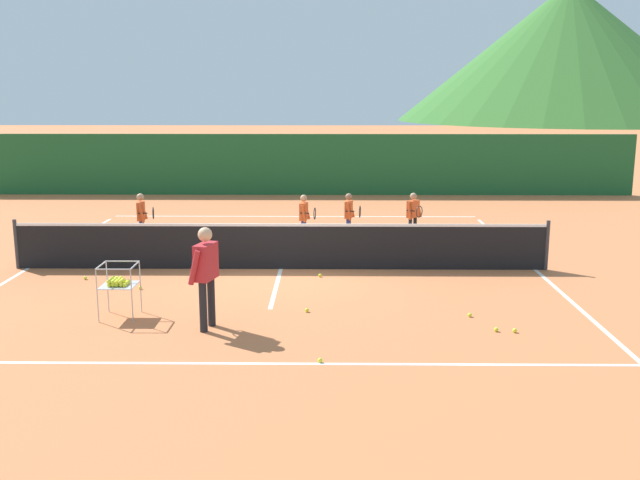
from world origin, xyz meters
TOP-DOWN VIEW (x-y plane):
  - ground_plane at (0.00, 0.00)m, footprint 120.00×120.00m
  - line_baseline_near at (0.00, -5.39)m, footprint 10.70×0.08m
  - line_baseline_far at (0.00, 6.41)m, footprint 10.70×0.08m
  - line_sideline_west at (-5.35, 0.00)m, footprint 0.08×11.80m
  - line_sideline_east at (5.35, 0.00)m, footprint 0.08×11.80m
  - line_service_center at (0.00, 0.00)m, footprint 0.08×5.72m
  - tennis_net at (0.00, 0.00)m, footprint 11.21×0.08m
  - instructor at (-0.91, -3.88)m, footprint 0.44×0.81m
  - student_0 at (-3.48, 2.29)m, footprint 0.49×0.58m
  - student_1 at (0.42, 2.51)m, footprint 0.41×0.63m
  - student_2 at (1.52, 2.84)m, footprint 0.41×0.63m
  - student_3 at (3.10, 2.93)m, footprint 0.42×0.67m
  - ball_cart at (-2.47, -3.32)m, footprint 0.58×0.58m
  - tennis_ball_0 at (-2.56, -1.61)m, footprint 0.07×0.07m
  - tennis_ball_1 at (0.89, -5.33)m, footprint 0.07×0.07m
  - tennis_ball_2 at (-3.84, -0.91)m, footprint 0.07×0.07m
  - tennis_ball_3 at (0.64, -3.00)m, footprint 0.07×0.07m
  - tennis_ball_4 at (3.64, -3.98)m, footprint 0.07×0.07m
  - tennis_ball_5 at (3.91, -4.03)m, footprint 0.07×0.07m
  - tennis_ball_6 at (0.83, -0.65)m, footprint 0.07×0.07m
  - tennis_ball_7 at (3.36, -3.24)m, footprint 0.07×0.07m
  - windscreen_fence at (0.00, 10.90)m, footprint 23.54×0.08m
  - hill_0 at (28.20, 71.37)m, footprint 38.10×38.10m

SIDE VIEW (x-z plane):
  - ground_plane at x=0.00m, z-range 0.00..0.00m
  - line_baseline_near at x=0.00m, z-range 0.00..0.01m
  - line_baseline_far at x=0.00m, z-range 0.00..0.01m
  - line_sideline_west at x=-5.35m, z-range 0.00..0.01m
  - line_sideline_east at x=5.35m, z-range 0.00..0.01m
  - line_service_center at x=0.00m, z-range 0.00..0.01m
  - tennis_ball_0 at x=-2.56m, z-range 0.00..0.07m
  - tennis_ball_1 at x=0.89m, z-range 0.00..0.07m
  - tennis_ball_2 at x=-3.84m, z-range 0.00..0.07m
  - tennis_ball_3 at x=0.64m, z-range 0.00..0.07m
  - tennis_ball_4 at x=3.64m, z-range 0.00..0.07m
  - tennis_ball_5 at x=3.91m, z-range 0.00..0.07m
  - tennis_ball_6 at x=0.83m, z-range 0.00..0.07m
  - tennis_ball_7 at x=3.36m, z-range 0.00..0.07m
  - tennis_net at x=0.00m, z-range -0.03..1.02m
  - ball_cart at x=-2.47m, z-range 0.15..1.05m
  - student_2 at x=1.52m, z-range 0.12..1.33m
  - student_3 at x=3.10m, z-range 0.12..1.33m
  - student_1 at x=0.42m, z-range 0.12..1.34m
  - student_0 at x=-3.48m, z-range 0.13..1.40m
  - instructor at x=-0.91m, z-range 0.16..1.80m
  - windscreen_fence at x=0.00m, z-range 0.00..2.15m
  - hill_0 at x=28.20m, z-range 0.00..15.47m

